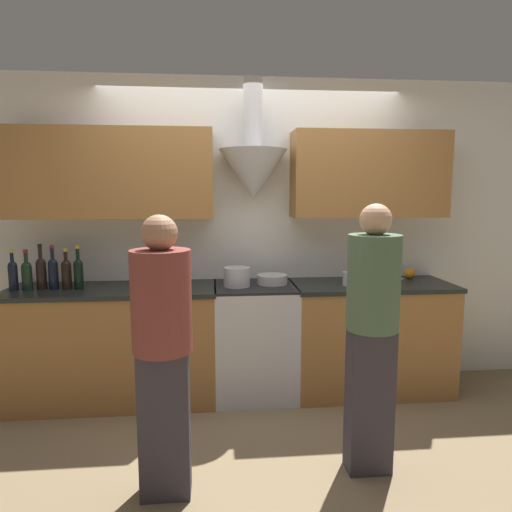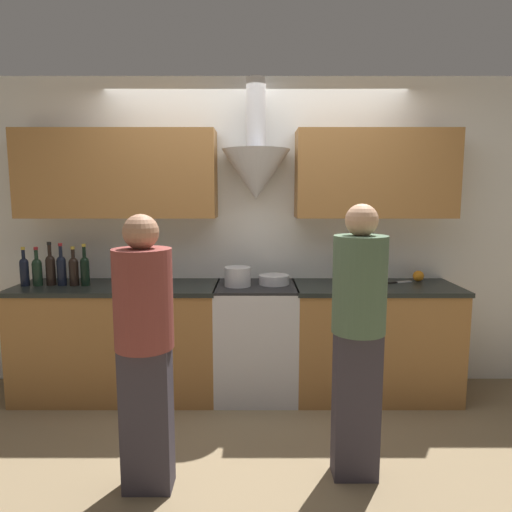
{
  "view_description": "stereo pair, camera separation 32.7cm",
  "coord_description": "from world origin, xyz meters",
  "px_view_note": "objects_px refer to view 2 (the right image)",
  "views": [
    {
      "loc": [
        -0.33,
        -3.24,
        1.64
      ],
      "look_at": [
        0.0,
        0.24,
        1.17
      ],
      "focal_mm": 32.0,
      "sensor_mm": 36.0,
      "label": 1
    },
    {
      "loc": [
        -0.0,
        -3.26,
        1.64
      ],
      "look_at": [
        0.0,
        0.24,
        1.17
      ],
      "focal_mm": 32.0,
      "sensor_mm": 36.0,
      "label": 2
    }
  ],
  "objects_px": {
    "wine_bottle_1": "(37,270)",
    "stock_pot": "(238,277)",
    "wine_bottle_2": "(51,268)",
    "person_foreground_left": "(145,342)",
    "wine_bottle_5": "(85,269)",
    "saucepan": "(354,280)",
    "stove_range": "(256,340)",
    "wine_bottle_3": "(62,269)",
    "mixing_bowl": "(274,280)",
    "person_foreground_right": "(358,330)",
    "wine_bottle_4": "(74,270)",
    "orange_fruit": "(418,276)",
    "wine_bottle_0": "(24,270)"
  },
  "relations": [
    {
      "from": "wine_bottle_2",
      "to": "wine_bottle_5",
      "type": "height_order",
      "value": "wine_bottle_2"
    },
    {
      "from": "wine_bottle_5",
      "to": "mixing_bowl",
      "type": "height_order",
      "value": "wine_bottle_5"
    },
    {
      "from": "wine_bottle_1",
      "to": "mixing_bowl",
      "type": "height_order",
      "value": "wine_bottle_1"
    },
    {
      "from": "wine_bottle_1",
      "to": "wine_bottle_3",
      "type": "height_order",
      "value": "wine_bottle_3"
    },
    {
      "from": "wine_bottle_4",
      "to": "wine_bottle_2",
      "type": "bearing_deg",
      "value": 176.44
    },
    {
      "from": "wine_bottle_2",
      "to": "stock_pot",
      "type": "height_order",
      "value": "wine_bottle_2"
    },
    {
      "from": "mixing_bowl",
      "to": "person_foreground_right",
      "type": "bearing_deg",
      "value": -69.45
    },
    {
      "from": "stove_range",
      "to": "wine_bottle_0",
      "type": "bearing_deg",
      "value": -179.11
    },
    {
      "from": "wine_bottle_5",
      "to": "stock_pot",
      "type": "distance_m",
      "value": 1.22
    },
    {
      "from": "stock_pot",
      "to": "saucepan",
      "type": "relative_size",
      "value": 1.49
    },
    {
      "from": "wine_bottle_3",
      "to": "wine_bottle_5",
      "type": "relative_size",
      "value": 1.01
    },
    {
      "from": "wine_bottle_0",
      "to": "saucepan",
      "type": "relative_size",
      "value": 2.23
    },
    {
      "from": "orange_fruit",
      "to": "saucepan",
      "type": "height_order",
      "value": "saucepan"
    },
    {
      "from": "mixing_bowl",
      "to": "person_foreground_right",
      "type": "height_order",
      "value": "person_foreground_right"
    },
    {
      "from": "wine_bottle_4",
      "to": "mixing_bowl",
      "type": "bearing_deg",
      "value": 1.8
    },
    {
      "from": "wine_bottle_1",
      "to": "wine_bottle_3",
      "type": "bearing_deg",
      "value": 3.31
    },
    {
      "from": "wine_bottle_3",
      "to": "mixing_bowl",
      "type": "xyz_separation_m",
      "value": [
        1.7,
        0.05,
        -0.1
      ]
    },
    {
      "from": "wine_bottle_0",
      "to": "person_foreground_right",
      "type": "height_order",
      "value": "person_foreground_right"
    },
    {
      "from": "wine_bottle_5",
      "to": "person_foreground_right",
      "type": "distance_m",
      "value": 2.23
    },
    {
      "from": "wine_bottle_1",
      "to": "wine_bottle_5",
      "type": "distance_m",
      "value": 0.38
    },
    {
      "from": "wine_bottle_0",
      "to": "wine_bottle_2",
      "type": "distance_m",
      "value": 0.2
    },
    {
      "from": "wine_bottle_0",
      "to": "wine_bottle_1",
      "type": "distance_m",
      "value": 0.1
    },
    {
      "from": "wine_bottle_3",
      "to": "person_foreground_left",
      "type": "distance_m",
      "value": 1.56
    },
    {
      "from": "wine_bottle_1",
      "to": "stock_pot",
      "type": "bearing_deg",
      "value": -0.57
    },
    {
      "from": "wine_bottle_4",
      "to": "mixing_bowl",
      "type": "xyz_separation_m",
      "value": [
        1.6,
        0.05,
        -0.09
      ]
    },
    {
      "from": "wine_bottle_2",
      "to": "stove_range",
      "type": "bearing_deg",
      "value": -0.0
    },
    {
      "from": "stock_pot",
      "to": "wine_bottle_0",
      "type": "bearing_deg",
      "value": 179.81
    },
    {
      "from": "wine_bottle_2",
      "to": "person_foreground_left",
      "type": "distance_m",
      "value": 1.62
    },
    {
      "from": "saucepan",
      "to": "person_foreground_left",
      "type": "bearing_deg",
      "value": -140.27
    },
    {
      "from": "stock_pot",
      "to": "person_foreground_left",
      "type": "height_order",
      "value": "person_foreground_left"
    },
    {
      "from": "stock_pot",
      "to": "stove_range",
      "type": "bearing_deg",
      "value": 13.26
    },
    {
      "from": "wine_bottle_4",
      "to": "saucepan",
      "type": "distance_m",
      "value": 2.23
    },
    {
      "from": "wine_bottle_5",
      "to": "orange_fruit",
      "type": "bearing_deg",
      "value": 3.72
    },
    {
      "from": "stove_range",
      "to": "orange_fruit",
      "type": "bearing_deg",
      "value": 6.74
    },
    {
      "from": "wine_bottle_3",
      "to": "wine_bottle_4",
      "type": "xyz_separation_m",
      "value": [
        0.1,
        -0.0,
        -0.01
      ]
    },
    {
      "from": "stock_pot",
      "to": "wine_bottle_2",
      "type": "bearing_deg",
      "value": 178.68
    },
    {
      "from": "person_foreground_right",
      "to": "wine_bottle_3",
      "type": "bearing_deg",
      "value": 152.64
    },
    {
      "from": "wine_bottle_1",
      "to": "saucepan",
      "type": "xyz_separation_m",
      "value": [
        2.51,
        -0.07,
        -0.07
      ]
    },
    {
      "from": "wine_bottle_1",
      "to": "person_foreground_right",
      "type": "height_order",
      "value": "person_foreground_right"
    },
    {
      "from": "mixing_bowl",
      "to": "stock_pot",
      "type": "bearing_deg",
      "value": -165.97
    },
    {
      "from": "saucepan",
      "to": "mixing_bowl",
      "type": "bearing_deg",
      "value": 168.76
    },
    {
      "from": "wine_bottle_2",
      "to": "stock_pot",
      "type": "xyz_separation_m",
      "value": [
        1.5,
        -0.03,
        -0.06
      ]
    },
    {
      "from": "wine_bottle_0",
      "to": "person_foreground_left",
      "type": "xyz_separation_m",
      "value": [
        1.24,
        -1.2,
        -0.19
      ]
    },
    {
      "from": "wine_bottle_5",
      "to": "saucepan",
      "type": "relative_size",
      "value": 2.39
    },
    {
      "from": "wine_bottle_2",
      "to": "wine_bottle_1",
      "type": "bearing_deg",
      "value": -169.38
    },
    {
      "from": "saucepan",
      "to": "wine_bottle_5",
      "type": "bearing_deg",
      "value": 178.15
    },
    {
      "from": "wine_bottle_1",
      "to": "wine_bottle_3",
      "type": "xyz_separation_m",
      "value": [
        0.19,
        0.01,
        0.01
      ]
    },
    {
      "from": "wine_bottle_1",
      "to": "person_foreground_right",
      "type": "xyz_separation_m",
      "value": [
        2.32,
        -1.09,
        -0.16
      ]
    },
    {
      "from": "orange_fruit",
      "to": "stove_range",
      "type": "bearing_deg",
      "value": -173.26
    },
    {
      "from": "stove_range",
      "to": "mixing_bowl",
      "type": "xyz_separation_m",
      "value": [
        0.15,
        0.04,
        0.49
      ]
    }
  ]
}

